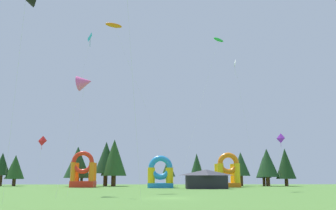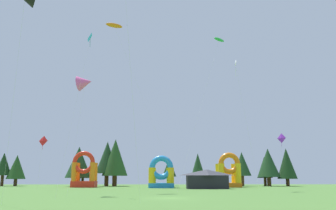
% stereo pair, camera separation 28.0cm
% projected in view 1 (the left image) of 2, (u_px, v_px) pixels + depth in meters
% --- Properties ---
extents(ground_plane, '(120.00, 120.00, 0.00)m').
position_uv_depth(ground_plane, '(170.00, 198.00, 35.18)').
color(ground_plane, '#548438').
extents(kite_orange_parafoil, '(11.88, 5.12, 26.23)m').
position_uv_depth(kite_orange_parafoil, '(114.00, 26.00, 56.89)').
color(kite_orange_parafoil, orange).
rests_on(kite_orange_parafoil, ground_plane).
extents(kite_teal_diamond, '(1.83, 7.17, 19.57)m').
position_uv_depth(kite_teal_diamond, '(91.00, 39.00, 44.36)').
color(kite_teal_diamond, '#0C7F7A').
rests_on(kite_teal_diamond, ground_plane).
extents(kite_red_diamond, '(2.00, 3.41, 8.45)m').
position_uv_depth(kite_red_diamond, '(42.00, 141.00, 58.75)').
color(kite_red_diamond, red).
rests_on(kite_red_diamond, ground_plane).
extents(kite_purple_diamond, '(1.00, 4.19, 8.88)m').
position_uv_depth(kite_purple_diamond, '(280.00, 139.00, 59.48)').
color(kite_purple_diamond, purple).
rests_on(kite_purple_diamond, ground_plane).
extents(kite_white_diamond, '(4.24, 4.08, 21.20)m').
position_uv_depth(kite_white_diamond, '(234.00, 65.00, 59.69)').
color(kite_white_diamond, white).
rests_on(kite_white_diamond, ground_plane).
extents(kite_green_parafoil, '(9.12, 8.94, 25.99)m').
position_uv_depth(kite_green_parafoil, '(218.00, 40.00, 62.15)').
color(kite_green_parafoil, green).
rests_on(kite_green_parafoil, ground_plane).
extents(kite_pink_delta, '(2.20, 5.19, 14.72)m').
position_uv_depth(kite_pink_delta, '(85.00, 82.00, 44.38)').
color(kite_pink_delta, '#EA599E').
rests_on(kite_pink_delta, ground_plane).
extents(inflatable_orange_dome, '(4.73, 4.72, 5.94)m').
position_uv_depth(inflatable_orange_dome, '(160.00, 176.00, 66.99)').
color(inflatable_orange_dome, '#268CD8').
rests_on(inflatable_orange_dome, ground_plane).
extents(inflatable_blue_arch, '(4.48, 4.57, 6.72)m').
position_uv_depth(inflatable_blue_arch, '(228.00, 174.00, 70.62)').
color(inflatable_blue_arch, orange).
rests_on(inflatable_blue_arch, ground_plane).
extents(inflatable_yellow_castle, '(4.58, 3.73, 6.97)m').
position_uv_depth(inflatable_yellow_castle, '(83.00, 174.00, 69.82)').
color(inflatable_yellow_castle, red).
rests_on(inflatable_yellow_castle, ground_plane).
extents(festival_tent, '(6.97, 3.93, 3.28)m').
position_uv_depth(festival_tent, '(206.00, 179.00, 62.03)').
color(festival_tent, black).
rests_on(festival_tent, ground_plane).
extents(tree_row_0, '(3.54, 3.54, 7.26)m').
position_uv_depth(tree_row_0, '(2.00, 164.00, 78.33)').
color(tree_row_0, '#4C331E').
rests_on(tree_row_0, ground_plane).
extents(tree_row_1, '(4.13, 4.13, 6.78)m').
position_uv_depth(tree_row_1, '(15.00, 167.00, 78.78)').
color(tree_row_1, '#4C331E').
rests_on(tree_row_1, ground_plane).
extents(tree_row_2, '(5.49, 5.49, 8.34)m').
position_uv_depth(tree_row_2, '(78.00, 162.00, 75.30)').
color(tree_row_2, '#4C331E').
rests_on(tree_row_2, ground_plane).
extents(tree_row_3, '(3.15, 3.15, 5.78)m').
position_uv_depth(tree_row_3, '(82.00, 169.00, 77.77)').
color(tree_row_3, '#4C331E').
rests_on(tree_row_3, ground_plane).
extents(tree_row_4, '(4.89, 4.89, 9.68)m').
position_uv_depth(tree_row_4, '(106.00, 158.00, 78.47)').
color(tree_row_4, '#4C331E').
rests_on(tree_row_4, ground_plane).
extents(tree_row_5, '(5.56, 5.56, 10.14)m').
position_uv_depth(tree_row_5, '(114.00, 158.00, 77.87)').
color(tree_row_5, '#4C331E').
rests_on(tree_row_5, ground_plane).
extents(tree_row_6, '(3.12, 3.12, 6.10)m').
position_uv_depth(tree_row_6, '(168.00, 168.00, 79.05)').
color(tree_row_6, '#4C331E').
rests_on(tree_row_6, ground_plane).
extents(tree_row_7, '(3.17, 3.17, 7.12)m').
position_uv_depth(tree_row_7, '(197.00, 166.00, 79.07)').
color(tree_row_7, '#4C331E').
rests_on(tree_row_7, ground_plane).
extents(tree_row_8, '(3.95, 3.95, 7.38)m').
position_uv_depth(tree_row_8, '(241.00, 164.00, 78.60)').
color(tree_row_8, '#4C331E').
rests_on(tree_row_8, ground_plane).
extents(tree_row_9, '(3.40, 3.40, 6.37)m').
position_uv_depth(tree_row_9, '(263.00, 167.00, 79.49)').
color(tree_row_9, '#4C331E').
rests_on(tree_row_9, ground_plane).
extents(tree_row_10, '(4.88, 4.88, 8.16)m').
position_uv_depth(tree_row_10, '(267.00, 163.00, 78.44)').
color(tree_row_10, '#4C331E').
rests_on(tree_row_10, ground_plane).
extents(tree_row_11, '(4.22, 4.22, 8.19)m').
position_uv_depth(tree_row_11, '(285.00, 164.00, 78.07)').
color(tree_row_11, '#4C331E').
rests_on(tree_row_11, ground_plane).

